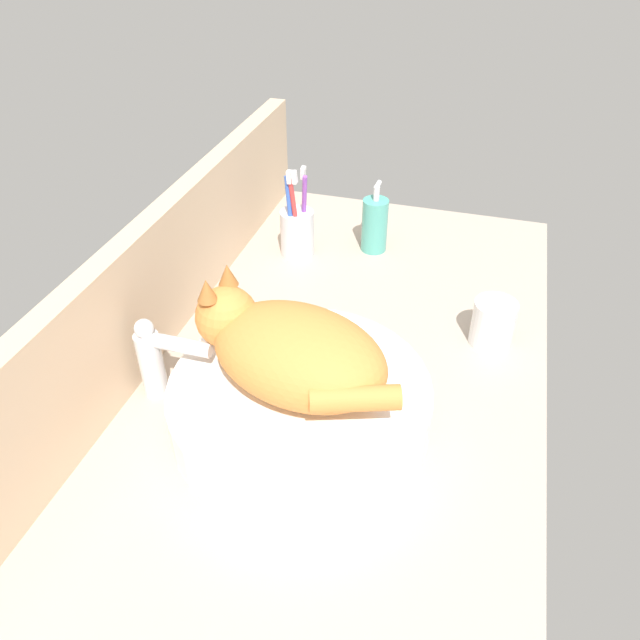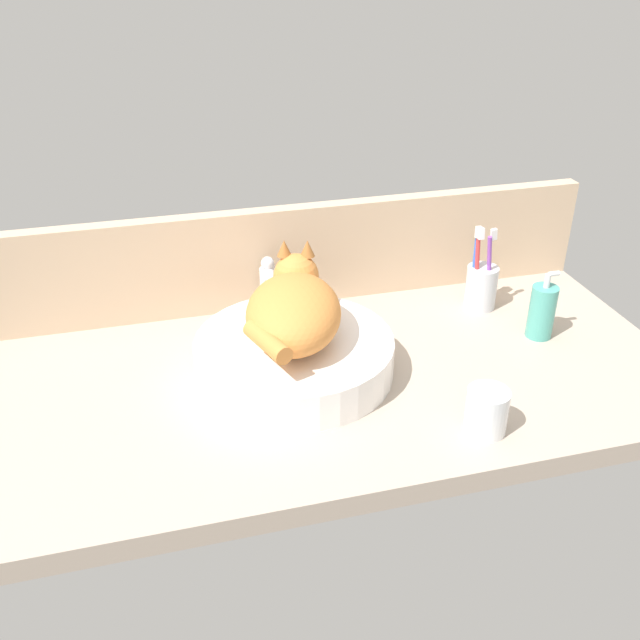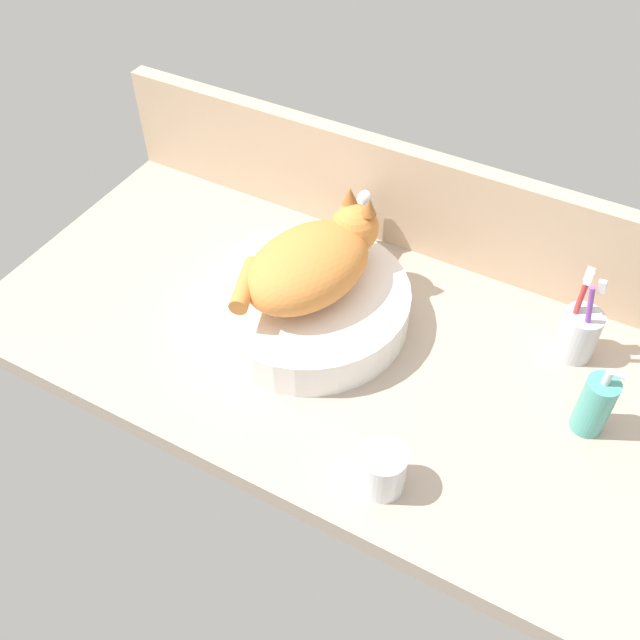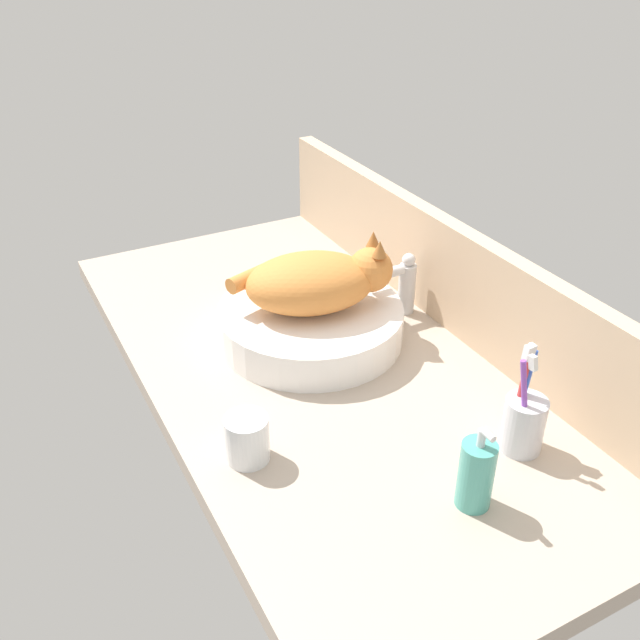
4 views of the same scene
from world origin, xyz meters
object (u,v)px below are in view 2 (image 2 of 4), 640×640
object	(u,v)px
cat	(293,308)
toothbrush_cup	(481,285)
soap_dispenser	(542,311)
faucet	(270,287)
water_glass	(486,414)
sink_basin	(294,356)

from	to	relation	value
cat	toothbrush_cup	size ratio (longest dim) A/B	1.65
soap_dispenser	toothbrush_cup	bearing A→B (deg)	113.37
soap_dispenser	toothbrush_cup	world-z (taller)	toothbrush_cup
faucet	water_glass	bearing A→B (deg)	-60.15
cat	water_glass	size ratio (longest dim) A/B	3.94
soap_dispenser	water_glass	distance (cm)	35.14
faucet	soap_dispenser	size ratio (longest dim) A/B	0.95
toothbrush_cup	faucet	bearing A→B (deg)	171.37
cat	toothbrush_cup	bearing A→B (deg)	16.96
faucet	toothbrush_cup	xyz separation A→B (cm)	(44.77, -6.80, -2.04)
water_glass	faucet	bearing A→B (deg)	119.85
sink_basin	toothbrush_cup	world-z (taller)	toothbrush_cup
sink_basin	water_glass	size ratio (longest dim) A/B	4.68
soap_dispenser	faucet	bearing A→B (deg)	157.44
sink_basin	soap_dispenser	world-z (taller)	soap_dispenser
cat	water_glass	bearing A→B (deg)	-44.94
sink_basin	cat	xyz separation A→B (cm)	(0.29, 1.34, 9.36)
toothbrush_cup	water_glass	size ratio (longest dim) A/B	2.39
faucet	toothbrush_cup	size ratio (longest dim) A/B	0.73
sink_basin	toothbrush_cup	bearing A→B (deg)	18.42
cat	faucet	xyz separation A→B (cm)	(-0.48, 20.31, -5.65)
sink_basin	faucet	world-z (taller)	faucet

